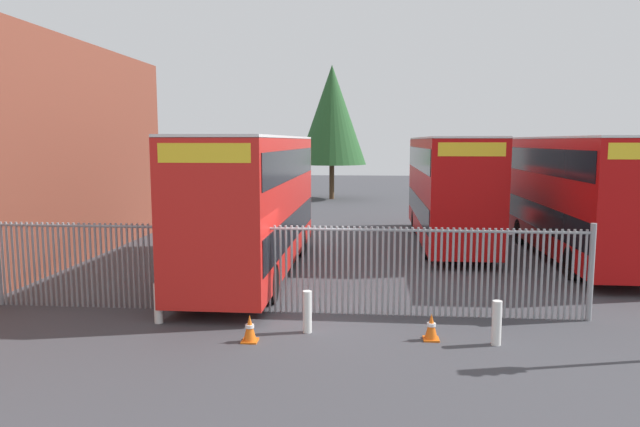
# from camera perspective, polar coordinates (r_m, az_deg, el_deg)

# --- Properties ---
(ground_plane) EXTENTS (100.00, 100.00, 0.00)m
(ground_plane) POSITION_cam_1_polar(r_m,az_deg,el_deg) (22.32, 0.93, -3.81)
(ground_plane) COLOR #3D3D42
(palisade_fence) EXTENTS (15.01, 0.14, 2.35)m
(palisade_fence) POSITION_cam_1_polar(r_m,az_deg,el_deg) (14.37, -3.92, -5.21)
(palisade_fence) COLOR gray
(palisade_fence) RESTS_ON ground
(double_decker_bus_near_gate) EXTENTS (2.54, 10.81, 4.42)m
(double_decker_bus_near_gate) POSITION_cam_1_polar(r_m,az_deg,el_deg) (18.45, -6.54, 1.42)
(double_decker_bus_near_gate) COLOR red
(double_decker_bus_near_gate) RESTS_ON ground
(double_decker_bus_behind_fence_left) EXTENTS (2.54, 10.81, 4.42)m
(double_decker_bus_behind_fence_left) POSITION_cam_1_polar(r_m,az_deg,el_deg) (24.40, 12.60, 2.70)
(double_decker_bus_behind_fence_left) COLOR #B70C0C
(double_decker_bus_behind_fence_left) RESTS_ON ground
(double_decker_bus_behind_fence_right) EXTENTS (2.54, 10.81, 4.42)m
(double_decker_bus_behind_fence_right) POSITION_cam_1_polar(r_m,az_deg,el_deg) (22.66, 23.98, 1.92)
(double_decker_bus_behind_fence_right) COLOR #B70C0C
(double_decker_bus_behind_fence_right) RESTS_ON ground
(bollard_near_left) EXTENTS (0.20, 0.20, 0.95)m
(bollard_near_left) POSITION_cam_1_polar(r_m,az_deg,el_deg) (14.19, -15.74, -8.56)
(bollard_near_left) COLOR silver
(bollard_near_left) RESTS_ON ground
(bollard_center_front) EXTENTS (0.20, 0.20, 0.95)m
(bollard_center_front) POSITION_cam_1_polar(r_m,az_deg,el_deg) (13.03, -1.27, -9.71)
(bollard_center_front) COLOR silver
(bollard_center_front) RESTS_ON ground
(bollard_near_right) EXTENTS (0.20, 0.20, 0.95)m
(bollard_near_right) POSITION_cam_1_polar(r_m,az_deg,el_deg) (12.82, 17.11, -10.32)
(bollard_near_right) COLOR silver
(bollard_near_right) RESTS_ON ground
(traffic_cone_by_gate) EXTENTS (0.34, 0.34, 0.59)m
(traffic_cone_by_gate) POSITION_cam_1_polar(r_m,az_deg,el_deg) (12.59, -6.98, -11.26)
(traffic_cone_by_gate) COLOR orange
(traffic_cone_by_gate) RESTS_ON ground
(traffic_cone_mid_forecourt) EXTENTS (0.34, 0.34, 0.59)m
(traffic_cone_mid_forecourt) POSITION_cam_1_polar(r_m,az_deg,el_deg) (12.83, 10.98, -10.98)
(traffic_cone_mid_forecourt) COLOR orange
(traffic_cone_mid_forecourt) RESTS_ON ground
(tree_tall_back) EXTENTS (5.02, 5.02, 9.74)m
(tree_tall_back) POSITION_cam_1_polar(r_m,az_deg,el_deg) (42.46, 1.19, 9.73)
(tree_tall_back) COLOR #4C3823
(tree_tall_back) RESTS_ON ground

